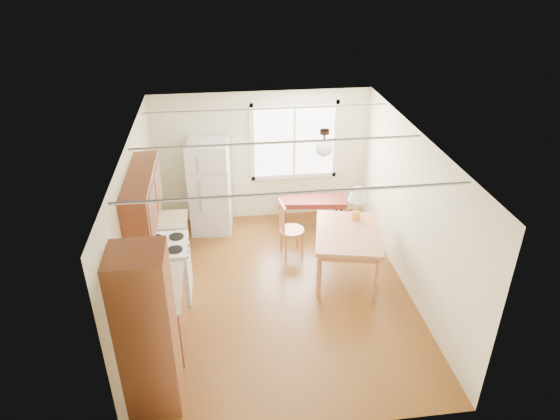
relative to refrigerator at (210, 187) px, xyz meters
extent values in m
cube|color=#573111|center=(1.00, -2.12, -0.87)|extent=(4.60, 5.60, 0.12)
cube|color=white|center=(1.00, -2.12, 1.63)|extent=(4.60, 5.60, 0.12)
cube|color=#EEEABE|center=(1.00, 0.38, 0.38)|extent=(4.60, 0.10, 2.50)
cube|color=#EEEABE|center=(1.00, -4.62, 0.38)|extent=(4.60, 0.10, 2.50)
cube|color=#EEEABE|center=(-1.00, -2.12, 0.38)|extent=(0.10, 5.60, 2.50)
cube|color=#EEEABE|center=(3.00, -2.12, 0.38)|extent=(0.10, 5.60, 2.50)
cube|color=brown|center=(-0.70, -3.97, 0.18)|extent=(0.60, 0.60, 2.10)
cube|color=brown|center=(-0.70, -2.97, -0.44)|extent=(0.60, 1.10, 0.86)
cube|color=tan|center=(-0.69, -2.97, 0.01)|extent=(0.62, 1.14, 0.04)
cube|color=silver|center=(-0.67, -1.92, -0.42)|extent=(0.65, 0.76, 0.90)
cube|color=brown|center=(-0.70, -1.17, -0.44)|extent=(0.60, 0.60, 0.86)
cube|color=brown|center=(-0.83, -2.27, 0.98)|extent=(0.33, 1.60, 0.70)
cube|color=white|center=(1.60, 0.37, 0.68)|extent=(1.50, 0.02, 1.35)
cylinder|color=black|center=(1.70, -1.72, 1.59)|extent=(0.14, 0.14, 0.06)
cylinder|color=black|center=(1.70, -1.72, 1.49)|extent=(0.03, 0.03, 0.16)
sphere|color=white|center=(1.70, -1.72, 1.35)|extent=(0.26, 0.26, 0.26)
cube|color=silver|center=(0.00, 0.00, 0.00)|extent=(0.79, 0.79, 1.74)
cube|color=gray|center=(0.00, -0.36, 0.41)|extent=(0.72, 0.02, 0.02)
cube|color=gray|center=(-0.18, -0.37, 0.17)|extent=(0.03, 0.03, 1.05)
cube|color=maroon|center=(1.87, -0.16, -0.34)|extent=(1.31, 0.61, 0.10)
cylinder|color=black|center=(1.33, -0.34, -0.63)|extent=(0.04, 0.04, 0.49)
cylinder|color=black|center=(2.40, -0.34, -0.63)|extent=(0.04, 0.04, 0.49)
cylinder|color=black|center=(1.33, 0.02, -0.63)|extent=(0.04, 0.04, 0.49)
cylinder|color=black|center=(2.40, 0.02, -0.63)|extent=(0.04, 0.04, 0.49)
cube|color=#B36B45|center=(2.13, -1.81, -0.07)|extent=(1.26, 1.51, 0.06)
cube|color=#B36B45|center=(2.13, -1.81, -0.15)|extent=(1.14, 1.39, 0.10)
cylinder|color=#B36B45|center=(1.58, -2.30, -0.49)|extent=(0.07, 0.07, 0.77)
cylinder|color=#B36B45|center=(2.42, -2.48, -0.49)|extent=(0.07, 0.07, 0.77)
cylinder|color=#B36B45|center=(1.84, -1.13, -0.49)|extent=(0.07, 0.07, 0.77)
cylinder|color=#B36B45|center=(2.68, -1.32, -0.49)|extent=(0.07, 0.07, 0.77)
cylinder|color=#B36B45|center=(1.36, -1.02, -0.43)|extent=(0.43, 0.43, 0.05)
cylinder|color=#B36B45|center=(1.23, -1.19, -0.65)|extent=(0.04, 0.04, 0.44)
cylinder|color=#B36B45|center=(1.52, -1.15, -0.65)|extent=(0.04, 0.04, 0.44)
cylinder|color=#B36B45|center=(1.19, -0.90, -0.65)|extent=(0.04, 0.04, 0.44)
cylinder|color=#B36B45|center=(1.48, -0.85, -0.65)|extent=(0.04, 0.04, 0.44)
cylinder|color=gold|center=(2.35, -1.42, 0.02)|extent=(0.15, 0.15, 0.13)
cylinder|color=gold|center=(2.35, -1.42, 0.19)|extent=(0.03, 0.03, 0.21)
cone|color=white|center=(2.35, -1.42, 0.40)|extent=(0.32, 0.32, 0.21)
cube|color=black|center=(-0.72, -3.42, 0.06)|extent=(0.20, 0.22, 0.07)
cube|color=black|center=(-0.72, -3.50, 0.22)|extent=(0.17, 0.09, 0.25)
cylinder|color=black|center=(-0.72, -3.38, 0.15)|extent=(0.12, 0.12, 0.11)
cylinder|color=red|center=(-0.80, -3.13, 0.12)|extent=(0.13, 0.13, 0.18)
sphere|color=red|center=(-0.80, -3.13, 0.24)|extent=(0.06, 0.06, 0.06)
camera|label=1|loc=(0.22, -8.29, 3.99)|focal=32.00mm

